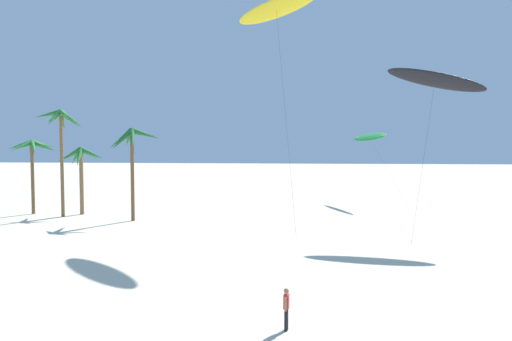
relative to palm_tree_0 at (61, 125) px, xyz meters
name	(u,v)px	position (x,y,z in m)	size (l,w,h in m)	color
palm_tree_0	(61,125)	(0.00, 0.00, 0.00)	(4.50, 4.16, 10.16)	brown
palm_tree_1	(32,151)	(-3.64, 1.53, -2.52)	(5.00, 4.70, 7.31)	brown
palm_tree_2	(81,161)	(1.26, 1.58, -3.43)	(4.47, 4.38, 6.61)	olive
palm_tree_3	(132,143)	(7.44, -1.89, -1.68)	(4.73, 4.30, 8.40)	brown
flying_kite_1	(435,80)	(32.78, -6.07, 3.31)	(7.07, 6.77, 13.54)	black
flying_kite_2	(276,8)	(20.44, -5.13, 9.19)	(7.30, 6.74, 19.06)	yellow
flying_kite_3	(369,137)	(30.37, 12.92, -1.13)	(4.92, 13.13, 8.25)	green
person_near_right	(286,307)	(21.79, -27.98, -7.75)	(0.24, 0.51, 1.67)	black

